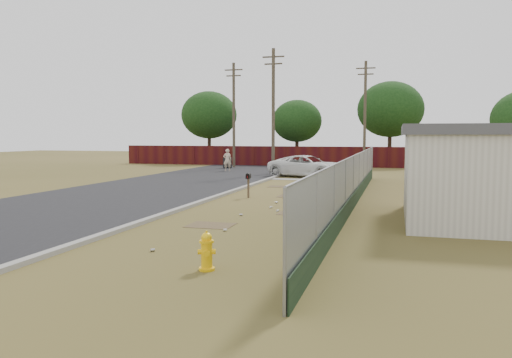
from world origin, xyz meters
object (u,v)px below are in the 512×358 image
(trash_bin, at_px, (227,163))
(mailbox, at_px, (248,178))
(fire_hydrant, at_px, (207,252))
(pickup_truck, at_px, (308,166))
(pedestrian, at_px, (227,160))

(trash_bin, bearing_deg, mailbox, -68.20)
(fire_hydrant, xyz_separation_m, trash_bin, (-10.10, 30.43, 0.07))
(pickup_truck, height_order, trash_bin, pickup_truck)
(fire_hydrant, distance_m, pickup_truck, 23.69)
(pickup_truck, height_order, pedestrian, pedestrian)
(pedestrian, height_order, trash_bin, pedestrian)
(pickup_truck, xyz_separation_m, trash_bin, (-8.06, 6.83, -0.27))
(mailbox, height_order, trash_bin, mailbox)
(fire_hydrant, distance_m, pedestrian, 28.65)
(fire_hydrant, bearing_deg, pickup_truck, 94.94)
(fire_hydrant, distance_m, trash_bin, 32.06)
(mailbox, distance_m, pickup_truck, 11.83)
(pedestrian, distance_m, trash_bin, 3.44)
(mailbox, height_order, pickup_truck, pickup_truck)
(fire_hydrant, relative_size, pedestrian, 0.48)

